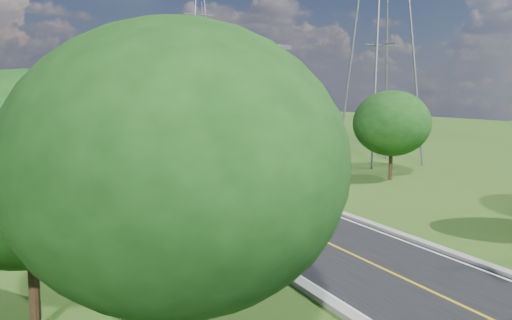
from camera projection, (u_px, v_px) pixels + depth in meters
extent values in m
plane|color=#264A14|center=(137.00, 154.00, 70.96)|extent=(260.00, 260.00, 0.00)
cube|color=black|center=(128.00, 149.00, 76.43)|extent=(8.00, 150.00, 0.06)
cube|color=gray|center=(95.00, 150.00, 74.74)|extent=(0.50, 150.00, 0.22)
cube|color=gray|center=(159.00, 148.00, 78.10)|extent=(0.50, 150.00, 0.22)
cylinder|color=slate|center=(242.00, 162.00, 52.84)|extent=(0.08, 0.08, 2.40)
cube|color=white|center=(242.00, 153.00, 52.72)|extent=(0.55, 0.04, 0.70)
cube|color=gray|center=(29.00, 120.00, 139.77)|extent=(1.20, 3.00, 2.00)
cube|color=gray|center=(111.00, 118.00, 147.68)|extent=(1.20, 3.00, 2.00)
cube|color=gray|center=(71.00, 113.00, 143.54)|extent=(30.00, 3.00, 1.20)
cylinder|color=slate|center=(227.00, 154.00, 24.28)|extent=(0.22, 0.22, 10.00)
cylinder|color=slate|center=(194.00, 43.00, 23.19)|extent=(2.80, 0.12, 0.12)
cylinder|color=slate|center=(257.00, 45.00, 24.29)|extent=(2.80, 0.12, 0.12)
cube|color=slate|center=(163.00, 43.00, 22.68)|extent=(0.50, 0.25, 0.18)
cube|color=slate|center=(285.00, 47.00, 24.81)|extent=(0.50, 0.25, 0.18)
cylinder|color=slate|center=(106.00, 120.00, 54.34)|extent=(0.22, 0.22, 10.00)
cylinder|color=slate|center=(89.00, 71.00, 53.25)|extent=(2.80, 0.12, 0.12)
cylinder|color=slate|center=(119.00, 72.00, 54.36)|extent=(2.80, 0.12, 0.12)
cube|color=slate|center=(74.00, 71.00, 52.74)|extent=(0.50, 0.25, 0.18)
cube|color=slate|center=(133.00, 72.00, 54.88)|extent=(0.50, 0.25, 0.18)
cylinder|color=slate|center=(151.00, 109.00, 89.15)|extent=(0.22, 0.22, 10.00)
cylinder|color=slate|center=(141.00, 80.00, 88.06)|extent=(2.80, 0.12, 0.12)
cylinder|color=slate|center=(159.00, 80.00, 89.16)|extent=(2.80, 0.12, 0.12)
cube|color=slate|center=(133.00, 80.00, 87.55)|extent=(0.50, 0.25, 0.18)
cube|color=slate|center=(167.00, 80.00, 89.68)|extent=(0.50, 0.25, 0.18)
cube|color=slate|center=(199.00, 29.00, 128.79)|extent=(9.00, 0.25, 0.25)
cube|color=slate|center=(199.00, 14.00, 128.40)|extent=(7.00, 0.25, 0.25)
cylinder|color=black|center=(34.00, 287.00, 17.88)|extent=(0.36, 0.36, 3.06)
ellipsoid|color=#13380F|center=(29.00, 169.00, 17.44)|extent=(7.14, 7.14, 6.07)
cylinder|color=black|center=(5.00, 154.00, 55.73)|extent=(0.36, 0.36, 3.24)
ellipsoid|color=#13380F|center=(3.00, 114.00, 55.27)|extent=(7.56, 7.56, 6.43)
cylinder|color=black|center=(9.00, 129.00, 99.70)|extent=(0.36, 0.36, 2.52)
ellipsoid|color=#13380F|center=(8.00, 112.00, 99.34)|extent=(5.88, 5.88, 5.00)
ellipsoid|color=#13380F|center=(176.00, 167.00, 13.09)|extent=(7.98, 7.98, 6.78)
cylinder|color=black|center=(391.00, 163.00, 49.80)|extent=(0.36, 0.36, 2.88)
ellipsoid|color=#13380F|center=(392.00, 123.00, 49.38)|extent=(6.72, 6.72, 5.71)
cylinder|color=black|center=(273.00, 145.00, 69.46)|extent=(0.36, 0.36, 2.52)
ellipsoid|color=#13380F|center=(273.00, 120.00, 69.10)|extent=(5.88, 5.88, 5.00)
cylinder|color=black|center=(221.00, 131.00, 92.08)|extent=(0.36, 0.36, 3.06)
ellipsoid|color=#13380F|center=(221.00, 107.00, 91.65)|extent=(7.14, 7.14, 6.07)
cylinder|color=black|center=(168.00, 125.00, 113.00)|extent=(0.36, 0.36, 2.34)
ellipsoid|color=#13380F|center=(168.00, 111.00, 112.67)|extent=(5.46, 5.46, 4.64)
cylinder|color=black|center=(161.00, 120.00, 132.58)|extent=(0.36, 0.36, 2.70)
ellipsoid|color=#13380F|center=(160.00, 106.00, 132.20)|extent=(6.30, 6.30, 5.36)
imported|color=white|center=(226.00, 165.00, 47.55)|extent=(2.96, 11.19, 3.09)
imported|color=silver|center=(207.00, 171.00, 43.20)|extent=(2.93, 11.94, 3.32)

